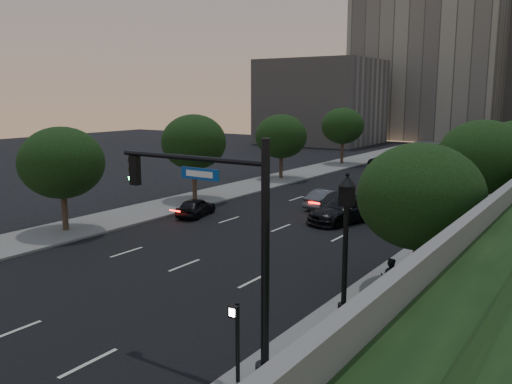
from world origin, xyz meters
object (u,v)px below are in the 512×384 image
Objects in this scene: sedan_mid_left at (328,199)px; sedan_near_left at (196,207)px; pedestrian_c at (433,230)px; pedestrian_a at (409,276)px; street_lamp at (345,259)px; sedan_near_right at (345,210)px; sedan_far_left at (388,161)px; traffic_signal_mast at (234,252)px; pedestrian_b at (390,277)px; sedan_far_right at (461,178)px.

sedan_near_left is at bearing 56.16° from sedan_mid_left.
pedestrian_a is at bearing 83.87° from pedestrian_c.
sedan_near_right is (-6.94, 15.35, -1.81)m from street_lamp.
sedan_mid_left is 0.79× the size of sedan_far_left.
sedan_far_left is at bearing -81.40° from pedestrian_c.
sedan_mid_left is at bearing -143.40° from sedan_near_left.
traffic_signal_mast is 8.71m from pedestrian_b.
pedestrian_b is at bearing 3.43° from pedestrian_a.
sedan_mid_left is 0.75× the size of sedan_near_right.
pedestrian_a is at bearing -159.79° from pedestrian_b.
pedestrian_b is (7.19, -11.49, 0.12)m from sedan_near_right.
street_lamp is 1.50× the size of sedan_near_left.
sedan_near_left is 9.67m from sedan_mid_left.
sedan_near_left is (-16.13, 11.31, -2.00)m from street_lamp.
sedan_near_left is at bearing 144.97° from street_lamp.
sedan_near_right is at bearing -103.25° from sedan_far_right.
sedan_far_right is at bearing -130.61° from sedan_near_left.
sedan_far_right is (5.72, 15.44, 0.05)m from sedan_mid_left.
street_lamp reaches higher than sedan_far_right.
pedestrian_a is at bearing 119.83° from sedan_far_left.
pedestrian_b is at bearing 131.05° from sedan_mid_left.
traffic_signal_mast is 1.65× the size of sedan_mid_left.
pedestrian_a is 1.09× the size of pedestrian_b.
sedan_far_right reaches higher than sedan_mid_left.
street_lamp is 34.38m from sedan_far_right.
street_lamp is 45.15m from sedan_far_left.
pedestrian_a reaches higher than sedan_near_left.
sedan_far_right is 2.65× the size of pedestrian_c.
traffic_signal_mast reaches higher than sedan_near_right.
sedan_near_right is at bearing 113.25° from sedan_far_left.
sedan_far_left is 3.14× the size of pedestrian_a.
street_lamp is at bearing -87.77° from sedan_far_right.
pedestrian_c reaches higher than pedestrian_b.
street_lamp is at bearing 69.00° from traffic_signal_mast.
pedestrian_c reaches higher than sedan_mid_left.
pedestrian_b reaches higher than sedan_near_left.
sedan_far_left is (-14.20, 42.82, -1.88)m from street_lamp.
sedan_near_right reaches higher than sedan_far_left.
sedan_far_left is (-12.59, 47.02, -2.92)m from traffic_signal_mast.
pedestrian_b is (1.86, 8.06, -2.73)m from traffic_signal_mast.
pedestrian_c is at bearing 122.73° from sedan_far_left.
street_lamp reaches higher than pedestrian_c.
traffic_signal_mast reaches higher than pedestrian_a.
sedan_mid_left is 16.46m from sedan_far_right.
sedan_mid_left is 2.69× the size of pedestrian_b.
traffic_signal_mast reaches higher than street_lamp.
traffic_signal_mast reaches higher than pedestrian_c.
traffic_signal_mast is at bearing 113.44° from sedan_far_left.
sedan_mid_left is 24.56m from sedan_far_left.
street_lamp is at bearing 53.22° from pedestrian_a.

